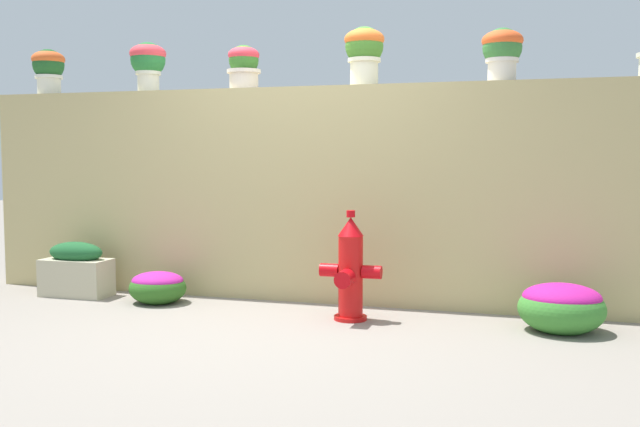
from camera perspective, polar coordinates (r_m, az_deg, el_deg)
name	(u,v)px	position (r m, az deg, el deg)	size (l,w,h in m)	color
ground_plane	(261,328)	(5.07, -4.72, -9.13)	(24.00, 24.00, 0.00)	gray
stone_wall	(309,194)	(5.97, -0.92, 1.54)	(5.87, 0.36, 1.76)	tan
potted_plant_0	(48,67)	(7.19, -20.88, 10.88)	(0.30, 0.30, 0.42)	silver
potted_plant_1	(148,61)	(6.63, -13.59, 11.77)	(0.32, 0.32, 0.44)	beige
potted_plant_2	(244,65)	(6.20, -6.11, 11.74)	(0.29, 0.29, 0.37)	beige
potted_plant_3	(364,50)	(5.90, 3.56, 12.94)	(0.32, 0.32, 0.47)	#EAE4C5
potted_plant_4	(502,50)	(5.77, 14.36, 12.58)	(0.31, 0.31, 0.42)	silver
fire_hydrant	(350,271)	(5.23, 2.43, -4.65)	(0.46, 0.37, 0.81)	red
flower_bush_left	(158,286)	(6.02, -12.85, -5.66)	(0.48, 0.43, 0.27)	#2D611E
flower_bush_right	(562,305)	(5.19, 18.75, -6.98)	(0.59, 0.53, 0.35)	#3A812F
planter_box	(76,270)	(6.49, -18.90, -4.31)	(0.59, 0.29, 0.47)	#B7AF8F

